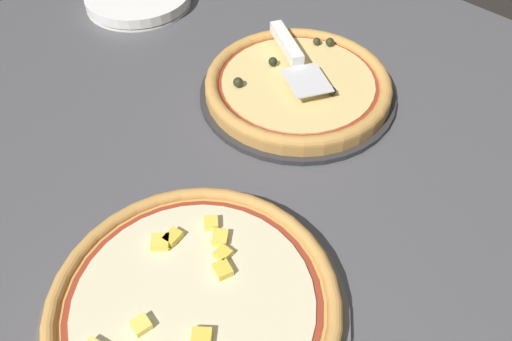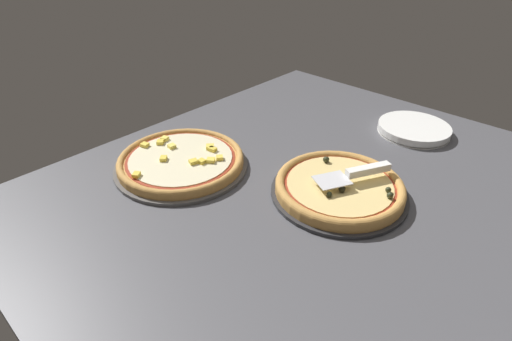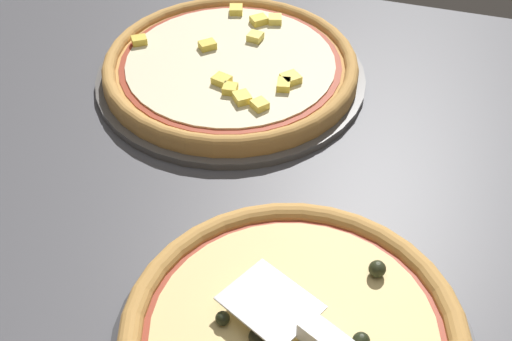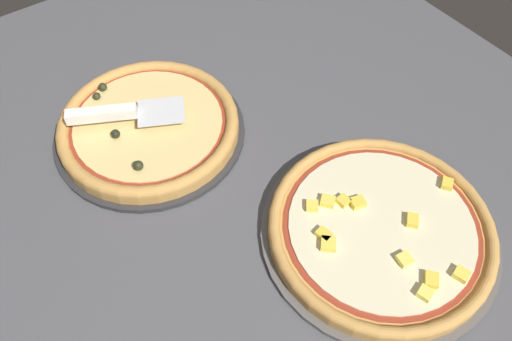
# 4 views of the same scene
# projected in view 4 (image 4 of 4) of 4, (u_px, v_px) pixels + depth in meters

# --- Properties ---
(ground_plane) EXTENTS (1.42, 1.20, 0.04)m
(ground_plane) POSITION_uv_depth(u_px,v_px,m) (183.00, 166.00, 0.91)
(ground_plane) COLOR #4C4C51
(pizza_pan_front) EXTENTS (0.35, 0.35, 0.01)m
(pizza_pan_front) POSITION_uv_depth(u_px,v_px,m) (151.00, 132.00, 0.92)
(pizza_pan_front) COLOR #2D2D30
(pizza_pan_front) RESTS_ON ground_plane
(pizza_front) EXTENTS (0.33, 0.33, 0.04)m
(pizza_front) POSITION_uv_depth(u_px,v_px,m) (149.00, 125.00, 0.91)
(pizza_front) COLOR #C68E47
(pizza_front) RESTS_ON pizza_pan_front
(pizza_pan_back) EXTENTS (0.38, 0.38, 0.01)m
(pizza_pan_back) POSITION_uv_depth(u_px,v_px,m) (379.00, 234.00, 0.79)
(pizza_pan_back) COLOR #565451
(pizza_pan_back) RESTS_ON ground_plane
(pizza_back) EXTENTS (0.35, 0.35, 0.03)m
(pizza_back) POSITION_uv_depth(u_px,v_px,m) (381.00, 228.00, 0.78)
(pizza_back) COLOR #C68E47
(pizza_back) RESTS_ON pizza_pan_back
(serving_spatula) EXTENTS (0.20, 0.13, 0.02)m
(serving_spatula) POSITION_uv_depth(u_px,v_px,m) (113.00, 113.00, 0.88)
(serving_spatula) COLOR silver
(serving_spatula) RESTS_ON pizza_front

